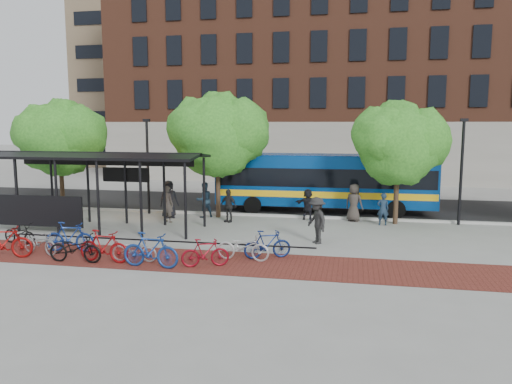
% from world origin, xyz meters
% --- Properties ---
extents(ground, '(160.00, 160.00, 0.00)m').
position_xyz_m(ground, '(0.00, 0.00, 0.00)').
color(ground, '#9E9E99').
rests_on(ground, ground).
extents(asphalt_street, '(160.00, 8.00, 0.01)m').
position_xyz_m(asphalt_street, '(0.00, 8.00, 0.01)').
color(asphalt_street, black).
rests_on(asphalt_street, ground).
extents(curb, '(160.00, 0.25, 0.12)m').
position_xyz_m(curb, '(0.00, 4.00, 0.06)').
color(curb, '#B7B7B2').
rests_on(curb, ground).
extents(brick_strip, '(24.00, 3.00, 0.01)m').
position_xyz_m(brick_strip, '(-2.00, -5.00, 0.00)').
color(brick_strip, maroon).
rests_on(brick_strip, ground).
extents(bike_rack_rail, '(12.00, 0.05, 0.95)m').
position_xyz_m(bike_rack_rail, '(-3.30, -4.10, 0.00)').
color(bike_rack_rail, black).
rests_on(bike_rack_rail, ground).
extents(building_brick, '(55.00, 14.00, 20.00)m').
position_xyz_m(building_brick, '(10.00, 26.00, 10.00)').
color(building_brick, brown).
rests_on(building_brick, ground).
extents(building_tower, '(22.00, 22.00, 30.00)m').
position_xyz_m(building_tower, '(-16.00, 40.00, 15.00)').
color(building_tower, '#7A664C').
rests_on(building_tower, ground).
extents(bus_shelter, '(10.60, 3.07, 3.60)m').
position_xyz_m(bus_shelter, '(-8.13, -0.48, 3.00)').
color(bus_shelter, black).
rests_on(bus_shelter, ground).
extents(tree_a, '(4.90, 4.00, 6.18)m').
position_xyz_m(tree_a, '(-11.91, 3.35, 4.24)').
color(tree_a, '#382619').
rests_on(tree_a, ground).
extents(tree_b, '(5.15, 4.20, 6.47)m').
position_xyz_m(tree_b, '(-2.90, 3.35, 4.46)').
color(tree_b, '#382619').
rests_on(tree_b, ground).
extents(tree_c, '(4.66, 3.80, 5.92)m').
position_xyz_m(tree_c, '(6.09, 3.35, 4.05)').
color(tree_c, '#382619').
rests_on(tree_c, ground).
extents(lamp_post_left, '(0.35, 0.20, 5.12)m').
position_xyz_m(lamp_post_left, '(-7.00, 3.60, 2.75)').
color(lamp_post_left, black).
rests_on(lamp_post_left, ground).
extents(lamp_post_right, '(0.35, 0.20, 5.12)m').
position_xyz_m(lamp_post_right, '(9.00, 3.60, 2.75)').
color(lamp_post_right, black).
rests_on(lamp_post_right, ground).
extents(bus, '(11.84, 2.91, 3.19)m').
position_xyz_m(bus, '(2.35, 5.96, 1.83)').
color(bus, navy).
rests_on(bus, ground).
extents(bike_0, '(1.77, 0.95, 0.89)m').
position_xyz_m(bike_0, '(-9.37, -3.97, 0.44)').
color(bike_0, black).
rests_on(bike_0, ground).
extents(bike_1, '(2.11, 1.10, 1.22)m').
position_xyz_m(bike_1, '(-8.50, -6.01, 0.61)').
color(bike_1, maroon).
rests_on(bike_1, ground).
extents(bike_2, '(1.78, 1.01, 0.89)m').
position_xyz_m(bike_2, '(-7.58, -5.24, 0.44)').
color(bike_2, gray).
rests_on(bike_2, ground).
extents(bike_3, '(1.99, 0.77, 1.16)m').
position_xyz_m(bike_3, '(-6.68, -4.69, 0.58)').
color(bike_3, navy).
rests_on(bike_3, ground).
extents(bike_4, '(1.97, 0.74, 1.03)m').
position_xyz_m(bike_4, '(-5.67, -6.00, 0.51)').
color(bike_4, black).
rests_on(bike_4, ground).
extents(bike_5, '(1.98, 0.70, 1.17)m').
position_xyz_m(bike_5, '(-4.68, -5.79, 0.58)').
color(bike_5, maroon).
rests_on(bike_5, ground).
extents(bike_6, '(1.69, 0.65, 0.88)m').
position_xyz_m(bike_6, '(-3.66, -5.50, 0.44)').
color(bike_6, '#B5B4B7').
rests_on(bike_6, ground).
extents(bike_7, '(2.09, 0.73, 1.23)m').
position_xyz_m(bike_7, '(-2.79, -6.10, 0.62)').
color(bike_7, navy).
rests_on(bike_7, ground).
extents(bike_9, '(1.71, 1.02, 0.99)m').
position_xyz_m(bike_9, '(-0.99, -5.64, 0.50)').
color(bike_9, maroon).
rests_on(bike_9, ground).
extents(bike_10, '(1.98, 0.82, 1.02)m').
position_xyz_m(bike_10, '(0.11, -4.60, 0.51)').
color(bike_10, '#BAB9BC').
rests_on(bike_10, ground).
extents(bike_11, '(1.80, 1.15, 1.05)m').
position_xyz_m(bike_11, '(0.92, -4.17, 0.53)').
color(bike_11, navy).
rests_on(bike_11, ground).
extents(pedestrian_0, '(1.15, 1.06, 1.97)m').
position_xyz_m(pedestrian_0, '(-5.46, 2.62, 0.98)').
color(pedestrian_0, black).
rests_on(pedestrian_0, ground).
extents(pedestrian_1, '(0.78, 0.65, 1.82)m').
position_xyz_m(pedestrian_1, '(-5.11, 1.53, 0.91)').
color(pedestrian_1, '#453D37').
rests_on(pedestrian_1, ground).
extents(pedestrian_2, '(1.13, 1.12, 1.85)m').
position_xyz_m(pedestrian_2, '(-3.70, 3.09, 0.92)').
color(pedestrian_2, '#1A2C3C').
rests_on(pedestrian_2, ground).
extents(pedestrian_4, '(1.05, 0.76, 1.65)m').
position_xyz_m(pedestrian_4, '(-2.15, 2.13, 0.82)').
color(pedestrian_4, '#252525').
rests_on(pedestrian_4, ground).
extents(pedestrian_5, '(1.56, 0.86, 1.60)m').
position_xyz_m(pedestrian_5, '(1.69, 3.47, 0.80)').
color(pedestrian_5, black).
rests_on(pedestrian_5, ground).
extents(pedestrian_6, '(1.10, 0.95, 1.90)m').
position_xyz_m(pedestrian_6, '(3.99, 3.55, 0.95)').
color(pedestrian_6, '#3D3631').
rests_on(pedestrian_6, ground).
extents(pedestrian_7, '(0.62, 0.45, 1.58)m').
position_xyz_m(pedestrian_7, '(5.36, 2.83, 0.79)').
color(pedestrian_7, '#1C2D41').
rests_on(pedestrian_7, ground).
extents(pedestrian_9, '(1.28, 1.43, 1.92)m').
position_xyz_m(pedestrian_9, '(2.50, -1.50, 0.96)').
color(pedestrian_9, '#252525').
rests_on(pedestrian_9, ground).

